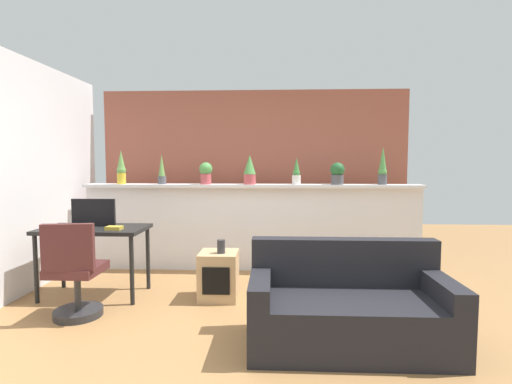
{
  "coord_description": "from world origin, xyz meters",
  "views": [
    {
      "loc": [
        0.29,
        -3.11,
        1.44
      ],
      "look_at": [
        0.09,
        1.19,
        1.12
      ],
      "focal_mm": 26.91,
      "sensor_mm": 36.0,
      "label": 1
    }
  ],
  "objects_px": {
    "potted_plant_2": "(206,172)",
    "potted_plant_4": "(296,173)",
    "book_on_desk": "(114,228)",
    "potted_plant_1": "(162,171)",
    "potted_plant_6": "(383,168)",
    "side_cube_shelf": "(219,275)",
    "desk": "(94,235)",
    "couch": "(348,309)",
    "vase_on_shelf": "(221,246)",
    "tv_monitor": "(94,212)",
    "potted_plant_0": "(121,168)",
    "office_chair": "(75,278)",
    "potted_plant_5": "(337,173)",
    "potted_plant_3": "(250,169)"
  },
  "relations": [
    {
      "from": "potted_plant_0",
      "to": "potted_plant_4",
      "type": "bearing_deg",
      "value": 0.34
    },
    {
      "from": "side_cube_shelf",
      "to": "couch",
      "type": "distance_m",
      "value": 1.53
    },
    {
      "from": "vase_on_shelf",
      "to": "book_on_desk",
      "type": "distance_m",
      "value": 1.13
    },
    {
      "from": "potted_plant_1",
      "to": "potted_plant_6",
      "type": "bearing_deg",
      "value": -0.15
    },
    {
      "from": "potted_plant_4",
      "to": "vase_on_shelf",
      "type": "relative_size",
      "value": 2.53
    },
    {
      "from": "potted_plant_6",
      "to": "couch",
      "type": "bearing_deg",
      "value": -111.6
    },
    {
      "from": "potted_plant_3",
      "to": "potted_plant_0",
      "type": "bearing_deg",
      "value": 179.96
    },
    {
      "from": "potted_plant_5",
      "to": "office_chair",
      "type": "relative_size",
      "value": 0.32
    },
    {
      "from": "potted_plant_1",
      "to": "book_on_desk",
      "type": "xyz_separation_m",
      "value": [
        -0.16,
        -1.2,
        -0.57
      ]
    },
    {
      "from": "potted_plant_1",
      "to": "desk",
      "type": "height_order",
      "value": "potted_plant_1"
    },
    {
      "from": "desk",
      "to": "office_chair",
      "type": "height_order",
      "value": "office_chair"
    },
    {
      "from": "potted_plant_2",
      "to": "couch",
      "type": "distance_m",
      "value": 2.74
    },
    {
      "from": "potted_plant_6",
      "to": "side_cube_shelf",
      "type": "xyz_separation_m",
      "value": [
        -2.0,
        -1.09,
        -1.13
      ]
    },
    {
      "from": "side_cube_shelf",
      "to": "book_on_desk",
      "type": "relative_size",
      "value": 3.15
    },
    {
      "from": "potted_plant_4",
      "to": "potted_plant_5",
      "type": "distance_m",
      "value": 0.53
    },
    {
      "from": "potted_plant_0",
      "to": "office_chair",
      "type": "relative_size",
      "value": 0.5
    },
    {
      "from": "potted_plant_3",
      "to": "side_cube_shelf",
      "type": "bearing_deg",
      "value": -103.96
    },
    {
      "from": "desk",
      "to": "side_cube_shelf",
      "type": "height_order",
      "value": "desk"
    },
    {
      "from": "potted_plant_1",
      "to": "potted_plant_6",
      "type": "relative_size",
      "value": 0.8
    },
    {
      "from": "tv_monitor",
      "to": "couch",
      "type": "distance_m",
      "value": 2.85
    },
    {
      "from": "potted_plant_1",
      "to": "side_cube_shelf",
      "type": "height_order",
      "value": "potted_plant_1"
    },
    {
      "from": "potted_plant_2",
      "to": "office_chair",
      "type": "bearing_deg",
      "value": -119.04
    },
    {
      "from": "office_chair",
      "to": "side_cube_shelf",
      "type": "relative_size",
      "value": 1.82
    },
    {
      "from": "potted_plant_0",
      "to": "side_cube_shelf",
      "type": "height_order",
      "value": "potted_plant_0"
    },
    {
      "from": "side_cube_shelf",
      "to": "vase_on_shelf",
      "type": "relative_size",
      "value": 3.53
    },
    {
      "from": "potted_plant_3",
      "to": "potted_plant_1",
      "type": "bearing_deg",
      "value": 178.23
    },
    {
      "from": "potted_plant_2",
      "to": "potted_plant_5",
      "type": "xyz_separation_m",
      "value": [
        1.73,
        -0.0,
        -0.01
      ]
    },
    {
      "from": "potted_plant_0",
      "to": "potted_plant_1",
      "type": "bearing_deg",
      "value": 3.77
    },
    {
      "from": "desk",
      "to": "vase_on_shelf",
      "type": "relative_size",
      "value": 7.77
    },
    {
      "from": "potted_plant_3",
      "to": "book_on_desk",
      "type": "xyz_separation_m",
      "value": [
        -1.34,
        -1.17,
        -0.59
      ]
    },
    {
      "from": "side_cube_shelf",
      "to": "couch",
      "type": "bearing_deg",
      "value": -39.57
    },
    {
      "from": "potted_plant_1",
      "to": "couch",
      "type": "height_order",
      "value": "potted_plant_1"
    },
    {
      "from": "potted_plant_2",
      "to": "tv_monitor",
      "type": "distance_m",
      "value": 1.5
    },
    {
      "from": "potted_plant_0",
      "to": "tv_monitor",
      "type": "xyz_separation_m",
      "value": [
        0.06,
        -0.95,
        -0.47
      ]
    },
    {
      "from": "potted_plant_1",
      "to": "potted_plant_3",
      "type": "bearing_deg",
      "value": -1.77
    },
    {
      "from": "vase_on_shelf",
      "to": "couch",
      "type": "bearing_deg",
      "value": -39.23
    },
    {
      "from": "potted_plant_4",
      "to": "couch",
      "type": "height_order",
      "value": "potted_plant_4"
    },
    {
      "from": "potted_plant_4",
      "to": "side_cube_shelf",
      "type": "bearing_deg",
      "value": -129.1
    },
    {
      "from": "vase_on_shelf",
      "to": "couch",
      "type": "distance_m",
      "value": 1.5
    },
    {
      "from": "potted_plant_4",
      "to": "couch",
      "type": "xyz_separation_m",
      "value": [
        0.3,
        -2.05,
        -1.03
      ]
    },
    {
      "from": "potted_plant_4",
      "to": "side_cube_shelf",
      "type": "height_order",
      "value": "potted_plant_4"
    },
    {
      "from": "potted_plant_6",
      "to": "couch",
      "type": "xyz_separation_m",
      "value": [
        -0.82,
        -2.07,
        -1.09
      ]
    },
    {
      "from": "potted_plant_1",
      "to": "potted_plant_4",
      "type": "bearing_deg",
      "value": -0.69
    },
    {
      "from": "potted_plant_2",
      "to": "desk",
      "type": "relative_size",
      "value": 0.26
    },
    {
      "from": "potted_plant_2",
      "to": "potted_plant_4",
      "type": "bearing_deg",
      "value": 0.24
    },
    {
      "from": "potted_plant_5",
      "to": "office_chair",
      "type": "xyz_separation_m",
      "value": [
        -2.65,
        -1.67,
        -0.92
      ]
    },
    {
      "from": "tv_monitor",
      "to": "book_on_desk",
      "type": "relative_size",
      "value": 3.01
    },
    {
      "from": "potted_plant_6",
      "to": "book_on_desk",
      "type": "bearing_deg",
      "value": -158.72
    },
    {
      "from": "potted_plant_2",
      "to": "book_on_desk",
      "type": "xyz_separation_m",
      "value": [
        -0.76,
        -1.18,
        -0.55
      ]
    },
    {
      "from": "book_on_desk",
      "to": "potted_plant_1",
      "type": "bearing_deg",
      "value": 82.56
    }
  ]
}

